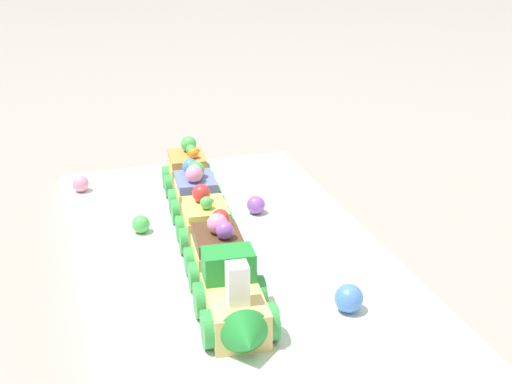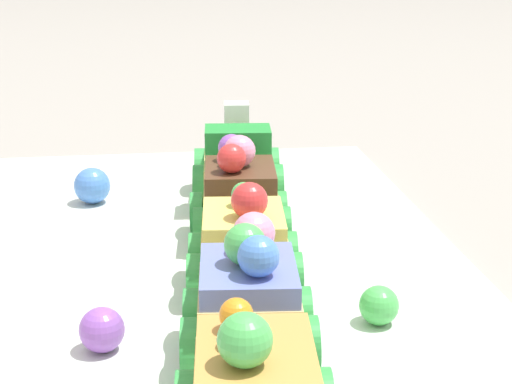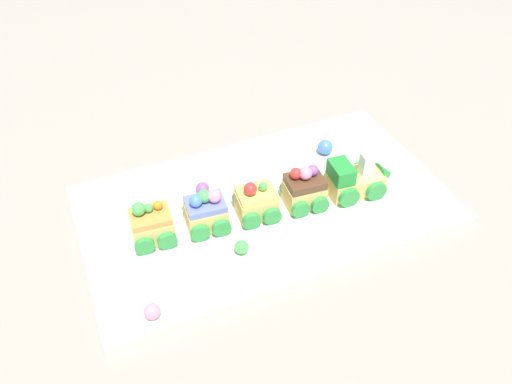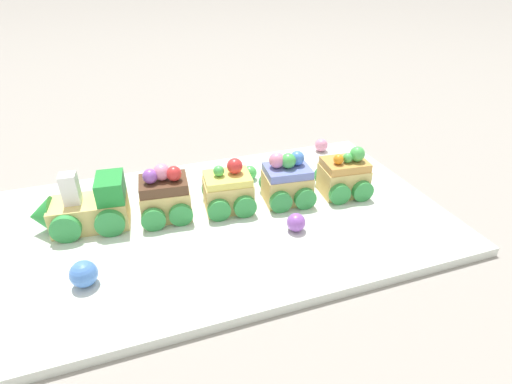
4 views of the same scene
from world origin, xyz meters
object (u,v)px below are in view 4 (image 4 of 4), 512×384
Objects in this scene: gumball_green at (250,173)px; cake_car_caramel at (344,176)px; cake_car_chocolate at (165,197)px; gumball_pink at (321,145)px; cake_car_lemon at (228,191)px; gumball_purple at (296,222)px; cake_train_locomotive at (84,209)px; cake_car_blueberry at (287,182)px; gumball_blue at (84,274)px.

cake_car_caramel is at bearing 143.92° from gumball_green.
cake_car_chocolate is 0.32m from gumball_pink.
cake_car_lemon reaches higher than gumball_green.
cake_car_lemon reaches higher than gumball_purple.
gumball_purple is (-0.25, 0.10, -0.01)m from cake_train_locomotive.
gumball_green is 0.93× the size of gumball_purple.
cake_car_caramel is 0.15m from gumball_green.
cake_car_blueberry is 2.56× the size of gumball_blue.
gumball_blue is at bearing 18.30° from cake_car_caramel.
cake_car_caramel is 0.15m from gumball_pink.
cake_train_locomotive is at bearing 12.26° from gumball_green.
cake_car_lemon is 0.25m from gumball_pink.
cake_train_locomotive reaches higher than gumball_green.
gumball_green is (-0.24, -0.05, -0.01)m from cake_train_locomotive.
cake_train_locomotive is 4.21× the size of gumball_blue.
gumball_pink is (-0.30, -0.12, -0.02)m from cake_car_chocolate.
cake_car_chocolate is 0.15m from gumball_blue.
cake_train_locomotive is 0.36m from cake_car_caramel.
cake_car_chocolate is 0.17m from cake_car_blueberry.
gumball_purple is at bearing 163.71° from cake_train_locomotive.
cake_car_chocolate reaches higher than gumball_blue.
cake_car_lemon is 2.52× the size of gumball_blue.
cake_car_lemon is 0.08m from cake_car_blueberry.
cake_car_caramel is (-0.36, 0.03, 0.00)m from cake_train_locomotive.
gumball_green and gumball_pink have the same top height.
cake_car_caramel is at bearing 74.81° from gumball_pink.
cake_car_blueberry is at bearing -161.27° from gumball_blue.
cake_car_caramel reaches higher than gumball_green.
cake_car_lemon is (-0.08, 0.01, -0.00)m from cake_car_chocolate.
cake_car_blueberry is (-0.17, 0.01, -0.00)m from cake_car_chocolate.
cake_train_locomotive is 0.19m from cake_car_lemon.
cake_car_chocolate is at bearing -0.01° from cake_car_caramel.
cake_car_lemon is 0.11m from gumball_purple.
cake_train_locomotive is 0.12m from gumball_blue.
cake_car_caramel reaches higher than gumball_blue.
cake_car_chocolate is 0.18m from gumball_purple.
gumball_purple is at bearing 81.40° from cake_car_blueberry.
cake_car_lemon is 3.13× the size of gumball_pink.
cake_car_chocolate is 1.05× the size of cake_car_lemon.
cake_car_caramel is at bearing 179.99° from cake_car_chocolate.
cake_car_caramel is at bearing -147.88° from gumball_purple.
cake_train_locomotive is 1.64× the size of cake_car_blueberry.
gumball_purple is (0.02, 0.07, -0.02)m from cake_car_blueberry.
cake_car_chocolate is at bearing 22.31° from gumball_pink.
cake_car_caramel is 3.07× the size of gumball_purple.
gumball_blue reaches higher than gumball_green.
cake_car_blueberry is at bearing 111.33° from gumball_green.
cake_car_blueberry is (-0.27, 0.02, 0.00)m from cake_train_locomotive.
cake_train_locomotive is 0.10m from cake_car_chocolate.
cake_car_lemon is at bearing 31.36° from gumball_pink.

